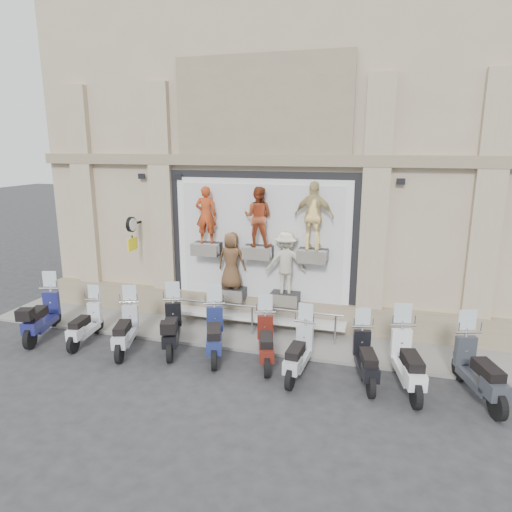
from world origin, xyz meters
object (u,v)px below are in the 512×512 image
at_px(scooter_a, 41,308).
at_px(scooter_h, 366,350).
at_px(scooter_b, 85,317).
at_px(scooter_g, 299,344).
at_px(guard_rail, 252,322).
at_px(scooter_f, 266,333).
at_px(scooter_j, 480,361).
at_px(clock_sign_bracket, 132,229).
at_px(scooter_c, 125,322).
at_px(scooter_i, 409,352).
at_px(scooter_d, 171,320).
at_px(scooter_e, 214,325).

xyz_separation_m(scooter_a, scooter_h, (8.82, -0.03, -0.09)).
height_order(scooter_a, scooter_h, scooter_a).
relative_size(scooter_b, scooter_g, 0.94).
bearing_deg(guard_rail, scooter_f, -61.16).
bearing_deg(scooter_g, scooter_j, 4.67).
xyz_separation_m(clock_sign_bracket, scooter_c, (0.97, -2.20, -2.00)).
distance_m(scooter_b, scooter_i, 8.32).
bearing_deg(scooter_d, clock_sign_bracket, 117.84).
distance_m(guard_rail, scooter_g, 2.46).
height_order(clock_sign_bracket, scooter_d, clock_sign_bracket).
height_order(clock_sign_bracket, scooter_c, clock_sign_bracket).
relative_size(clock_sign_bracket, scooter_g, 0.53).
distance_m(clock_sign_bracket, scooter_a, 3.33).
height_order(scooter_b, scooter_f, scooter_f).
bearing_deg(scooter_g, scooter_i, 5.23).
distance_m(scooter_f, scooter_j, 4.74).
xyz_separation_m(scooter_f, scooter_h, (2.40, -0.24, -0.01)).
relative_size(clock_sign_bracket, scooter_f, 0.53).
distance_m(clock_sign_bracket, scooter_h, 7.66).
relative_size(scooter_h, scooter_j, 0.89).
relative_size(scooter_e, scooter_h, 1.09).
bearing_deg(scooter_i, scooter_a, 166.97).
bearing_deg(scooter_c, scooter_e, -9.89).
xyz_separation_m(clock_sign_bracket, scooter_f, (4.67, -1.87, -2.02)).
bearing_deg(scooter_g, scooter_h, 8.84).
height_order(scooter_e, scooter_i, scooter_i).
distance_m(scooter_a, scooter_h, 8.82).
distance_m(scooter_b, scooter_g, 5.91).
relative_size(scooter_e, scooter_i, 0.96).
xyz_separation_m(scooter_b, scooter_h, (7.43, -0.05, 0.04)).
xyz_separation_m(clock_sign_bracket, scooter_b, (-0.35, -2.07, -2.07)).
xyz_separation_m(guard_rail, scooter_h, (3.18, -1.65, 0.31)).
relative_size(scooter_a, scooter_g, 1.10).
xyz_separation_m(guard_rail, scooter_g, (1.66, -1.78, 0.32)).
xyz_separation_m(guard_rail, scooter_f, (0.77, -1.40, 0.32)).
distance_m(scooter_g, scooter_i, 2.41).
relative_size(scooter_a, scooter_h, 1.12).
height_order(guard_rail, scooter_c, scooter_c).
bearing_deg(scooter_i, scooter_f, 162.15).
xyz_separation_m(clock_sign_bracket, scooter_j, (9.40, -2.18, -1.94)).
distance_m(scooter_f, scooter_i, 3.31).
xyz_separation_m(clock_sign_bracket, scooter_g, (5.56, -2.25, -2.02)).
distance_m(clock_sign_bracket, scooter_g, 6.33).
relative_size(guard_rail, scooter_h, 2.67).
height_order(guard_rail, scooter_d, scooter_d).
xyz_separation_m(scooter_d, scooter_j, (7.30, -0.38, 0.04)).
relative_size(scooter_b, scooter_e, 0.87).
relative_size(scooter_b, scooter_j, 0.84).
relative_size(scooter_f, scooter_j, 0.91).
xyz_separation_m(clock_sign_bracket, scooter_e, (3.32, -1.85, -1.96)).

